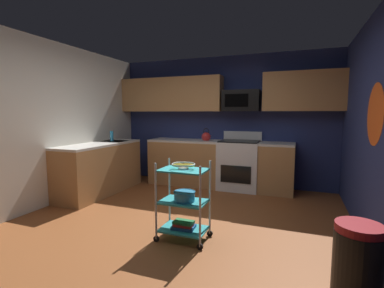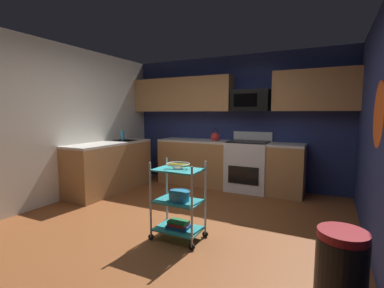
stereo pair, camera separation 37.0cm
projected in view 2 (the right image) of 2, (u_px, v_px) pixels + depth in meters
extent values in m
cube|color=brown|center=(173.00, 227.00, 3.62)|extent=(4.40, 4.80, 0.04)
cube|color=navy|center=(233.00, 121.00, 5.64)|extent=(4.52, 0.06, 2.60)
cube|color=silver|center=(53.00, 123.00, 4.47)|extent=(0.06, 4.80, 2.60)
cylinder|color=#E5591E|center=(378.00, 115.00, 2.70)|extent=(0.00, 0.66, 0.66)
cube|color=#B27F4C|center=(227.00, 165.00, 5.44)|extent=(2.85, 0.60, 0.88)
cube|color=silver|center=(227.00, 142.00, 5.39)|extent=(2.85, 0.60, 0.04)
cube|color=#B27F4C|center=(110.00, 168.00, 5.23)|extent=(0.60, 1.78, 0.88)
cube|color=silver|center=(110.00, 143.00, 5.18)|extent=(0.60, 1.78, 0.04)
cube|color=#B7BABC|center=(125.00, 144.00, 5.58)|extent=(0.44, 0.36, 0.16)
cube|color=white|center=(248.00, 166.00, 5.25)|extent=(0.76, 0.64, 0.92)
cube|color=black|center=(243.00, 175.00, 4.97)|extent=(0.56, 0.01, 0.32)
cube|color=white|center=(253.00, 136.00, 5.45)|extent=(0.76, 0.06, 0.18)
cube|color=black|center=(249.00, 142.00, 5.20)|extent=(0.72, 0.60, 0.02)
cube|color=#B27F4C|center=(181.00, 95.00, 5.89)|extent=(2.22, 0.33, 0.70)
cube|color=#B27F4C|center=(315.00, 90.00, 4.73)|extent=(1.38, 0.33, 0.70)
cube|color=black|center=(251.00, 100.00, 5.21)|extent=(0.70, 0.38, 0.40)
cube|color=black|center=(245.00, 100.00, 5.06)|extent=(0.44, 0.01, 0.24)
cylinder|color=silver|center=(151.00, 200.00, 3.16)|extent=(0.02, 0.02, 0.88)
cylinder|color=black|center=(151.00, 237.00, 3.21)|extent=(0.07, 0.02, 0.07)
cylinder|color=silver|center=(192.00, 207.00, 2.92)|extent=(0.02, 0.02, 0.88)
cylinder|color=black|center=(192.00, 247.00, 2.97)|extent=(0.07, 0.02, 0.07)
cylinder|color=silver|center=(167.00, 192.00, 3.47)|extent=(0.02, 0.02, 0.88)
cylinder|color=black|center=(167.00, 226.00, 3.52)|extent=(0.07, 0.02, 0.07)
cylinder|color=silver|center=(205.00, 198.00, 3.24)|extent=(0.02, 0.02, 0.88)
cylinder|color=black|center=(205.00, 234.00, 3.29)|extent=(0.07, 0.02, 0.07)
cube|color=teal|center=(178.00, 229.00, 3.24)|extent=(0.53, 0.36, 0.02)
cube|color=teal|center=(178.00, 201.00, 3.20)|extent=(0.53, 0.36, 0.02)
cube|color=teal|center=(178.00, 170.00, 3.16)|extent=(0.53, 0.36, 0.02)
torus|color=silver|center=(178.00, 164.00, 3.15)|extent=(0.27, 0.27, 0.01)
cylinder|color=silver|center=(178.00, 168.00, 3.16)|extent=(0.12, 0.12, 0.02)
ellipsoid|color=yellow|center=(182.00, 165.00, 3.14)|extent=(0.17, 0.09, 0.04)
ellipsoid|color=yellow|center=(174.00, 165.00, 3.16)|extent=(0.17, 0.09, 0.04)
cylinder|color=#338CBF|center=(179.00, 196.00, 3.19)|extent=(0.24, 0.24, 0.11)
torus|color=#338CBF|center=(179.00, 192.00, 3.18)|extent=(0.25, 0.25, 0.01)
cube|color=#1E4C8C|center=(178.00, 226.00, 3.23)|extent=(0.27, 0.21, 0.03)
cube|color=#B22626|center=(178.00, 224.00, 3.23)|extent=(0.23, 0.17, 0.03)
cube|color=#26723F|center=(178.00, 222.00, 3.23)|extent=(0.23, 0.15, 0.03)
sphere|color=red|center=(215.00, 137.00, 5.49)|extent=(0.18, 0.18, 0.18)
sphere|color=black|center=(215.00, 133.00, 5.48)|extent=(0.03, 0.03, 0.03)
cone|color=red|center=(219.00, 136.00, 5.45)|extent=(0.09, 0.04, 0.06)
torus|color=black|center=(215.00, 131.00, 5.48)|extent=(0.12, 0.01, 0.12)
cylinder|color=#2D8CBF|center=(122.00, 136.00, 5.51)|extent=(0.06, 0.06, 0.20)
cylinder|color=black|center=(340.00, 280.00, 1.94)|extent=(0.34, 0.34, 0.60)
cylinder|color=maroon|center=(343.00, 235.00, 1.90)|extent=(0.33, 0.33, 0.06)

